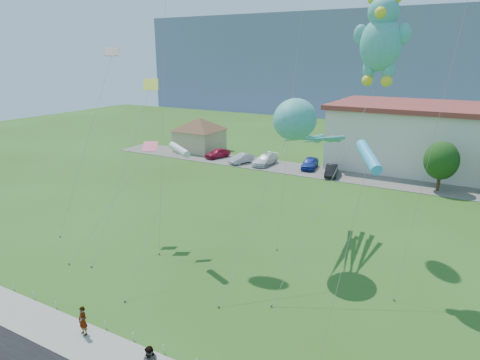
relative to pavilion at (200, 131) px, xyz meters
name	(u,v)px	position (x,y,z in m)	size (l,w,h in m)	color
ground	(165,333)	(24.00, -38.00, -3.02)	(160.00, 160.00, 0.00)	#2D4B15
parking_strip	(349,176)	(24.00, -3.00, -2.99)	(70.00, 6.00, 0.06)	#59544C
hill_ridge	(437,61)	(24.00, 82.00, 9.48)	(160.00, 50.00, 25.00)	slate
pavilion	(200,131)	(0.00, 0.00, 0.00)	(9.20, 9.20, 5.00)	tan
rope_fence	(148,343)	(24.00, -39.30, -2.77)	(26.05, 0.05, 0.50)	white
tree_near	(441,161)	(34.00, -4.00, 0.36)	(3.60, 3.60, 5.47)	#3F2B19
pedestrian_left	(83,321)	(20.47, -40.28, -2.12)	(0.59, 0.38, 1.61)	gray
parked_car_red	(217,153)	(5.00, -2.84, -2.30)	(1.56, 3.88, 1.32)	#A31432
parked_car_silver	(242,158)	(9.53, -3.87, -2.33)	(1.33, 3.82, 1.26)	#ABACB2
parked_car_white	(265,160)	(12.73, -3.18, -2.27)	(1.93, 4.76, 1.38)	white
parked_car_blue	(310,163)	(18.62, -2.06, -2.24)	(1.70, 4.23, 1.44)	#1B3298
parked_car_black	(332,170)	(22.12, -3.99, -2.30)	(1.41, 4.04, 1.33)	black
octopus_kite	(302,128)	(26.17, -24.83, 6.24)	(2.82, 15.55, 11.45)	teal
teddy_bear_kite	(381,37)	(31.22, -25.47, 12.19)	(5.06, 8.68, 17.75)	teal
small_kite_yellow	(144,105)	(14.91, -28.44, 7.56)	(1.29, 7.96, 12.48)	#EAF138
small_kite_cyan	(368,159)	(33.03, -34.40, 6.84)	(1.29, 3.59, 10.38)	#33ADE9
small_kite_white	(179,151)	(19.18, -29.94, 4.82)	(1.17, 8.17, 8.34)	silver
small_kite_black	(105,75)	(9.99, -27.34, 9.57)	(2.22, 6.53, 14.89)	black
small_kite_pink	(142,158)	(15.02, -29.11, 3.67)	(2.72, 7.59, 7.89)	#CA2D4D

